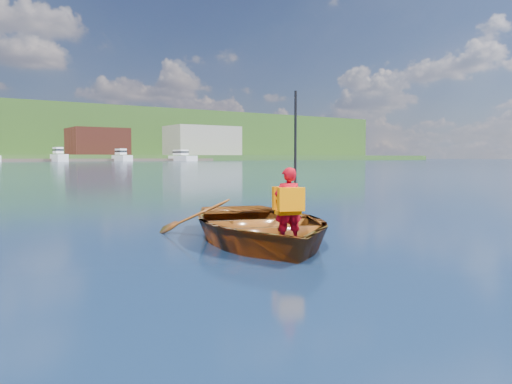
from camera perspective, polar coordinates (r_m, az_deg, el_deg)
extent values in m
plane|color=#112345|center=(7.76, 9.08, -5.20)|extent=(600.00, 600.00, 0.00)
imported|color=brown|center=(7.32, 0.26, -3.76)|extent=(3.82, 4.51, 0.79)
imported|color=#B10513|center=(6.47, 3.69, -1.63)|extent=(0.42, 0.34, 1.00)
cube|color=#FF8600|center=(6.34, 4.04, -0.84)|extent=(0.35, 0.20, 0.30)
cube|color=#FF8600|center=(6.57, 3.35, -0.67)|extent=(0.35, 0.18, 0.30)
cube|color=#FF8600|center=(6.47, 3.68, -2.35)|extent=(0.35, 0.30, 0.05)
cylinder|color=black|center=(6.63, 4.51, 2.84)|extent=(0.05, 0.05, 2.00)
cube|color=maroon|center=(177.91, -17.67, 5.51)|extent=(18.00, 16.00, 9.00)
cube|color=gray|center=(193.09, -6.16, 5.84)|extent=(26.00, 16.00, 11.00)
cube|color=white|center=(152.18, -21.59, 3.60)|extent=(2.82, 10.07, 2.29)
cube|color=white|center=(153.17, -21.69, 4.45)|extent=(1.97, 4.53, 1.80)
cube|color=black|center=(153.17, -21.69, 4.49)|extent=(2.03, 4.73, 0.50)
cube|color=white|center=(157.12, -15.07, 3.71)|extent=(2.97, 10.59, 2.02)
cube|color=white|center=(158.13, -15.21, 4.47)|extent=(2.08, 4.77, 1.80)
cube|color=black|center=(158.14, -15.21, 4.51)|extent=(2.14, 4.98, 0.50)
cube|color=white|center=(164.79, -8.40, 3.79)|extent=(3.90, 13.91, 1.92)
cube|color=white|center=(166.06, -8.62, 4.50)|extent=(2.73, 6.26, 1.80)
cube|color=black|center=(166.06, -8.62, 4.53)|extent=(2.80, 6.54, 0.50)
cylinder|color=#382314|center=(271.65, -12.52, 6.79)|extent=(0.80, 0.80, 3.13)
sphere|color=#254F1B|center=(271.89, -12.53, 7.67)|extent=(5.84, 5.84, 5.84)
cylinder|color=#382314|center=(240.56, -24.52, 6.18)|extent=(0.80, 0.80, 3.21)
sphere|color=#254F1B|center=(240.79, -24.55, 7.19)|extent=(5.99, 5.99, 5.99)
cylinder|color=#382314|center=(273.71, -25.73, 7.33)|extent=(0.80, 0.80, 4.18)
sphere|color=#254F1B|center=(274.12, -25.76, 8.49)|extent=(7.80, 7.80, 7.80)
cylinder|color=#382314|center=(273.81, -27.08, 7.18)|extent=(0.80, 0.80, 2.78)
sphere|color=#254F1B|center=(274.07, -27.11, 7.96)|extent=(5.20, 5.20, 5.20)
cylinder|color=#382314|center=(245.07, -26.67, 6.28)|extent=(0.80, 0.80, 2.75)
sphere|color=#254F1B|center=(245.27, -26.69, 7.14)|extent=(5.14, 5.14, 5.14)
cylinder|color=#382314|center=(261.00, -7.15, 6.15)|extent=(0.80, 0.80, 3.49)
sphere|color=#254F1B|center=(261.21, -7.16, 7.17)|extent=(6.52, 6.52, 6.52)
cylinder|color=#382314|center=(265.71, -3.66, 5.96)|extent=(0.80, 0.80, 3.32)
sphere|color=#254F1B|center=(265.90, -3.66, 6.91)|extent=(6.19, 6.19, 6.19)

